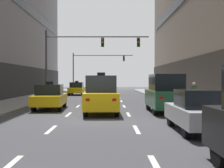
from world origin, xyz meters
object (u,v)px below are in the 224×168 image
(car_parked_2, at_px, (166,93))
(traffic_signal_1, at_px, (92,64))
(car_parked_1, at_px, (198,111))
(taxi_driving_2, at_px, (50,97))
(pedestrian_0, at_px, (166,88))
(taxi_driving_3, at_px, (105,86))
(taxi_driving_0, at_px, (77,89))
(taxi_driving_1, at_px, (101,95))
(pedestrian_1, at_px, (194,92))
(traffic_signal_0, at_px, (82,50))

(car_parked_2, relative_size, traffic_signal_1, 0.47)
(car_parked_1, bearing_deg, taxi_driving_2, 130.52)
(car_parked_1, bearing_deg, pedestrian_0, 83.25)
(taxi_driving_3, bearing_deg, car_parked_1, -81.50)
(car_parked_1, distance_m, traffic_signal_1, 39.41)
(taxi_driving_0, bearing_deg, pedestrian_0, -43.94)
(taxi_driving_1, distance_m, pedestrian_0, 12.67)
(traffic_signal_1, distance_m, pedestrian_1, 30.08)
(traffic_signal_0, bearing_deg, taxi_driving_3, 76.83)
(car_parked_1, relative_size, traffic_signal_0, 0.43)
(traffic_signal_1, bearing_deg, car_parked_2, -79.28)
(traffic_signal_0, xyz_separation_m, traffic_signal_1, (-0.28, 21.36, -0.20))
(taxi_driving_0, xyz_separation_m, taxi_driving_2, (0.17, -17.70, 0.03))
(taxi_driving_2, distance_m, car_parked_1, 10.97)
(pedestrian_1, bearing_deg, taxi_driving_3, 112.72)
(taxi_driving_1, bearing_deg, car_parked_2, 10.39)
(taxi_driving_3, xyz_separation_m, car_parked_1, (3.86, -25.83, -0.32))
(taxi_driving_0, distance_m, taxi_driving_3, 3.45)
(taxi_driving_2, distance_m, traffic_signal_0, 9.95)
(pedestrian_0, height_order, pedestrian_1, pedestrian_0)
(taxi_driving_1, bearing_deg, taxi_driving_3, 90.30)
(traffic_signal_1, bearing_deg, pedestrian_0, -69.46)
(taxi_driving_0, bearing_deg, taxi_driving_2, -89.45)
(taxi_driving_1, bearing_deg, pedestrian_0, 62.88)
(taxi_driving_1, relative_size, taxi_driving_3, 0.97)
(taxi_driving_1, distance_m, traffic_signal_0, 12.35)
(taxi_driving_1, relative_size, taxi_driving_2, 1.02)
(taxi_driving_1, distance_m, taxi_driving_3, 20.06)
(taxi_driving_2, distance_m, pedestrian_0, 12.64)
(taxi_driving_0, distance_m, pedestrian_0, 12.94)
(taxi_driving_2, distance_m, pedestrian_1, 9.99)
(traffic_signal_0, bearing_deg, taxi_driving_2, -98.11)
(traffic_signal_0, relative_size, traffic_signal_1, 0.99)
(taxi_driving_0, relative_size, car_parked_1, 1.00)
(taxi_driving_1, xyz_separation_m, taxi_driving_2, (-3.37, 2.56, -0.27))
(taxi_driving_1, height_order, traffic_signal_1, traffic_signal_1)
(taxi_driving_2, relative_size, car_parked_2, 0.95)
(taxi_driving_3, bearing_deg, pedestrian_0, -56.18)
(taxi_driving_2, height_order, traffic_signal_0, traffic_signal_0)
(taxi_driving_0, relative_size, traffic_signal_1, 0.42)
(car_parked_2, xyz_separation_m, traffic_signal_0, (-5.83, 10.94, 3.57))
(taxi_driving_1, height_order, car_parked_1, taxi_driving_1)
(taxi_driving_0, bearing_deg, traffic_signal_0, -80.39)
(traffic_signal_0, bearing_deg, car_parked_1, -71.47)
(pedestrian_1, bearing_deg, car_parked_2, -125.69)
(traffic_signal_1, relative_size, pedestrian_0, 5.84)
(taxi_driving_1, bearing_deg, pedestrian_1, 34.49)
(taxi_driving_0, xyz_separation_m, pedestrian_0, (9.31, -8.98, 0.35))
(taxi_driving_1, bearing_deg, car_parked_1, -56.95)
(traffic_signal_0, bearing_deg, taxi_driving_1, -79.87)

